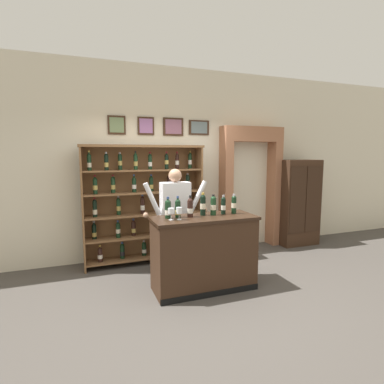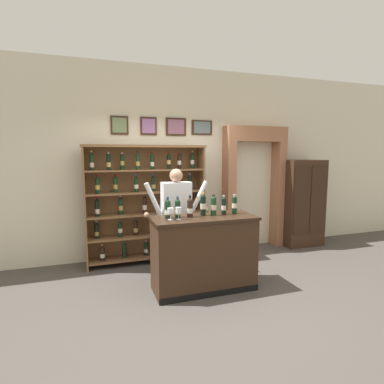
% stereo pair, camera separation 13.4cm
% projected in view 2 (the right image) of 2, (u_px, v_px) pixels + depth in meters
% --- Properties ---
extents(ground_plane, '(14.00, 14.00, 0.02)m').
position_uv_depth(ground_plane, '(198.00, 290.00, 4.23)').
color(ground_plane, '#47423D').
extents(back_wall, '(12.00, 0.19, 3.38)m').
position_uv_depth(back_wall, '(167.00, 163.00, 5.62)').
color(back_wall, beige).
rests_on(back_wall, ground).
extents(wine_shelf, '(2.03, 0.37, 2.00)m').
position_uv_depth(wine_shelf, '(146.00, 201.00, 5.19)').
color(wine_shelf, brown).
rests_on(wine_shelf, ground).
extents(archway_doorway, '(1.26, 0.45, 2.37)m').
position_uv_depth(archway_doorway, '(252.00, 180.00, 6.07)').
color(archway_doorway, '#9E6647').
rests_on(archway_doorway, ground).
extents(side_cabinet, '(0.81, 0.47, 1.73)m').
position_uv_depth(side_cabinet, '(302.00, 203.00, 6.18)').
color(side_cabinet, '#382316').
rests_on(side_cabinet, ground).
extents(tasting_counter, '(1.42, 0.59, 1.02)m').
position_uv_depth(tasting_counter, '(204.00, 253.00, 4.19)').
color(tasting_counter, '#382316').
rests_on(tasting_counter, ground).
extents(shopkeeper, '(1.01, 0.22, 1.64)m').
position_uv_depth(shopkeeper, '(176.00, 210.00, 4.61)').
color(shopkeeper, '#2D3347').
rests_on(shopkeeper, ground).
extents(tasting_bottle_rosso, '(0.08, 0.08, 0.29)m').
position_uv_depth(tasting_bottle_rosso, '(168.00, 209.00, 4.02)').
color(tasting_bottle_rosso, black).
rests_on(tasting_bottle_rosso, tasting_counter).
extents(tasting_bottle_chianti, '(0.07, 0.07, 0.29)m').
position_uv_depth(tasting_bottle_chianti, '(178.00, 208.00, 4.07)').
color(tasting_bottle_chianti, black).
rests_on(tasting_bottle_chianti, tasting_counter).
extents(tasting_bottle_bianco, '(0.08, 0.08, 0.29)m').
position_uv_depth(tasting_bottle_bianco, '(190.00, 207.00, 4.09)').
color(tasting_bottle_bianco, black).
rests_on(tasting_bottle_bianco, tasting_counter).
extents(tasting_bottle_super_tuscan, '(0.08, 0.08, 0.32)m').
position_uv_depth(tasting_bottle_super_tuscan, '(203.00, 204.00, 4.20)').
color(tasting_bottle_super_tuscan, black).
rests_on(tasting_bottle_super_tuscan, tasting_counter).
extents(tasting_bottle_grappa, '(0.08, 0.08, 0.29)m').
position_uv_depth(tasting_bottle_grappa, '(214.00, 205.00, 4.21)').
color(tasting_bottle_grappa, '#19381E').
rests_on(tasting_bottle_grappa, tasting_counter).
extents(tasting_bottle_riserva, '(0.07, 0.07, 0.27)m').
position_uv_depth(tasting_bottle_riserva, '(224.00, 205.00, 4.28)').
color(tasting_bottle_riserva, black).
rests_on(tasting_bottle_riserva, tasting_counter).
extents(tasting_bottle_prosecco, '(0.07, 0.07, 0.28)m').
position_uv_depth(tasting_bottle_prosecco, '(234.00, 204.00, 4.31)').
color(tasting_bottle_prosecco, black).
rests_on(tasting_bottle_prosecco, tasting_counter).
extents(wine_glass_right, '(0.07, 0.07, 0.16)m').
position_uv_depth(wine_glass_right, '(178.00, 211.00, 3.93)').
color(wine_glass_right, silver).
rests_on(wine_glass_right, tasting_counter).
extents(wine_glass_center, '(0.08, 0.08, 0.16)m').
position_uv_depth(wine_glass_center, '(170.00, 211.00, 3.91)').
color(wine_glass_center, silver).
rests_on(wine_glass_center, tasting_counter).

